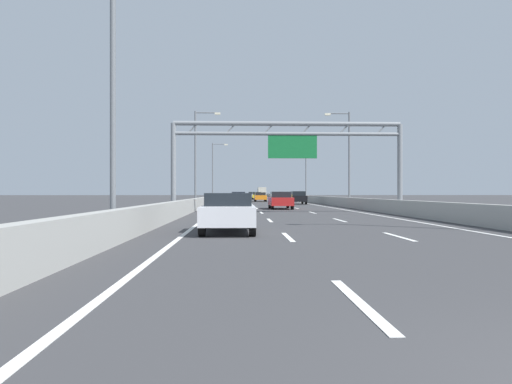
{
  "coord_description": "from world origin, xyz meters",
  "views": [
    {
      "loc": [
        -3.37,
        -2.63,
        1.45
      ],
      "look_at": [
        -0.27,
        83.54,
        1.48
      ],
      "focal_mm": 33.13,
      "sensor_mm": 36.0,
      "label": 1
    }
  ],
  "objects_px": {
    "sign_gantry": "(288,143)",
    "red_car": "(280,200)",
    "streetlamp_left_far": "(214,168)",
    "box_truck": "(262,192)",
    "yellow_car": "(257,196)",
    "streetlamp_left_near": "(120,77)",
    "black_car": "(298,198)",
    "streetlamp_left_mid": "(198,152)",
    "streetlamp_right_mid": "(347,153)",
    "white_car": "(228,212)",
    "streetlamp_right_far": "(305,168)",
    "orange_car": "(260,197)",
    "blue_car": "(238,197)",
    "silver_car": "(251,195)"
  },
  "relations": [
    {
      "from": "silver_car",
      "to": "yellow_car",
      "type": "bearing_deg",
      "value": -89.47
    },
    {
      "from": "sign_gantry",
      "to": "black_car",
      "type": "height_order",
      "value": "sign_gantry"
    },
    {
      "from": "black_car",
      "to": "box_truck",
      "type": "relative_size",
      "value": 0.5
    },
    {
      "from": "streetlamp_right_far",
      "to": "streetlamp_left_near",
      "type": "bearing_deg",
      "value": -103.7
    },
    {
      "from": "sign_gantry",
      "to": "orange_car",
      "type": "xyz_separation_m",
      "value": [
        -0.14,
        39.93,
        -4.09
      ]
    },
    {
      "from": "streetlamp_left_near",
      "to": "streetlamp_right_far",
      "type": "xyz_separation_m",
      "value": [
        14.93,
        61.26,
        0.0
      ]
    },
    {
      "from": "streetlamp_left_near",
      "to": "streetlamp_right_mid",
      "type": "xyz_separation_m",
      "value": [
        14.93,
        30.63,
        0.0
      ]
    },
    {
      "from": "streetlamp_left_mid",
      "to": "streetlamp_left_far",
      "type": "xyz_separation_m",
      "value": [
        0.0,
        30.63,
        0.0
      ]
    },
    {
      "from": "yellow_car",
      "to": "red_car",
      "type": "relative_size",
      "value": 0.96
    },
    {
      "from": "orange_car",
      "to": "box_truck",
      "type": "xyz_separation_m",
      "value": [
        3.55,
        69.06,
        0.85
      ]
    },
    {
      "from": "yellow_car",
      "to": "box_truck",
      "type": "relative_size",
      "value": 0.53
    },
    {
      "from": "orange_car",
      "to": "silver_car",
      "type": "relative_size",
      "value": 1.03
    },
    {
      "from": "white_car",
      "to": "sign_gantry",
      "type": "bearing_deg",
      "value": 76.25
    },
    {
      "from": "streetlamp_left_near",
      "to": "blue_car",
      "type": "xyz_separation_m",
      "value": [
        4.02,
        44.28,
        -4.63
      ]
    },
    {
      "from": "streetlamp_left_mid",
      "to": "red_car",
      "type": "height_order",
      "value": "streetlamp_left_mid"
    },
    {
      "from": "streetlamp_left_mid",
      "to": "blue_car",
      "type": "bearing_deg",
      "value": 73.57
    },
    {
      "from": "streetlamp_left_far",
      "to": "streetlamp_right_far",
      "type": "bearing_deg",
      "value": 0.0
    },
    {
      "from": "streetlamp_left_mid",
      "to": "red_car",
      "type": "bearing_deg",
      "value": -39.51
    },
    {
      "from": "streetlamp_left_far",
      "to": "red_car",
      "type": "bearing_deg",
      "value": -78.27
    },
    {
      "from": "streetlamp_left_near",
      "to": "streetlamp_left_mid",
      "type": "bearing_deg",
      "value": 90.0
    },
    {
      "from": "yellow_car",
      "to": "box_truck",
      "type": "distance_m",
      "value": 47.45
    },
    {
      "from": "streetlamp_right_mid",
      "to": "yellow_car",
      "type": "xyz_separation_m",
      "value": [
        -7.29,
        47.3,
        -4.64
      ]
    },
    {
      "from": "streetlamp_left_near",
      "to": "black_car",
      "type": "bearing_deg",
      "value": 74.5
    },
    {
      "from": "sign_gantry",
      "to": "streetlamp_right_mid",
      "type": "distance_m",
      "value": 16.17
    },
    {
      "from": "streetlamp_right_mid",
      "to": "streetlamp_right_far",
      "type": "height_order",
      "value": "same"
    },
    {
      "from": "streetlamp_left_far",
      "to": "box_truck",
      "type": "xyz_separation_m",
      "value": [
        10.92,
        64.0,
        -3.8
      ]
    },
    {
      "from": "yellow_car",
      "to": "silver_car",
      "type": "bearing_deg",
      "value": 90.53
    },
    {
      "from": "sign_gantry",
      "to": "yellow_car",
      "type": "distance_m",
      "value": 61.8
    },
    {
      "from": "yellow_car",
      "to": "orange_car",
      "type": "distance_m",
      "value": 21.74
    },
    {
      "from": "red_car",
      "to": "white_car",
      "type": "xyz_separation_m",
      "value": [
        -3.96,
        -23.56,
        -0.03
      ]
    },
    {
      "from": "blue_car",
      "to": "streetlamp_left_near",
      "type": "bearing_deg",
      "value": -95.19
    },
    {
      "from": "streetlamp_left_near",
      "to": "box_truck",
      "type": "height_order",
      "value": "streetlamp_left_near"
    },
    {
      "from": "streetlamp_left_near",
      "to": "orange_car",
      "type": "bearing_deg",
      "value": 82.53
    },
    {
      "from": "streetlamp_left_far",
      "to": "yellow_car",
      "type": "relative_size",
      "value": 2.14
    },
    {
      "from": "streetlamp_right_far",
      "to": "streetlamp_left_mid",
      "type": "bearing_deg",
      "value": -115.99
    },
    {
      "from": "streetlamp_left_far",
      "to": "black_car",
      "type": "distance_m",
      "value": 24.15
    },
    {
      "from": "black_car",
      "to": "silver_car",
      "type": "bearing_deg",
      "value": 93.26
    },
    {
      "from": "sign_gantry",
      "to": "silver_car",
      "type": "relative_size",
      "value": 3.53
    },
    {
      "from": "streetlamp_left_near",
      "to": "streetlamp_left_far",
      "type": "bearing_deg",
      "value": 90.0
    },
    {
      "from": "streetlamp_left_mid",
      "to": "silver_car",
      "type": "distance_m",
      "value": 77.56
    },
    {
      "from": "streetlamp_right_mid",
      "to": "red_car",
      "type": "distance_m",
      "value": 10.68
    },
    {
      "from": "streetlamp_right_mid",
      "to": "streetlamp_left_near",
      "type": "bearing_deg",
      "value": -115.99
    },
    {
      "from": "yellow_car",
      "to": "white_car",
      "type": "xyz_separation_m",
      "value": [
        -3.93,
        -77.2,
        -0.02
      ]
    },
    {
      "from": "streetlamp_right_far",
      "to": "red_car",
      "type": "height_order",
      "value": "streetlamp_right_far"
    },
    {
      "from": "streetlamp_right_mid",
      "to": "streetlamp_right_far",
      "type": "xyz_separation_m",
      "value": [
        0.0,
        30.63,
        0.0
      ]
    },
    {
      "from": "blue_car",
      "to": "black_car",
      "type": "bearing_deg",
      "value": -28.6
    },
    {
      "from": "blue_car",
      "to": "silver_car",
      "type": "relative_size",
      "value": 0.98
    },
    {
      "from": "streetlamp_right_far",
      "to": "red_car",
      "type": "relative_size",
      "value": 2.05
    },
    {
      "from": "sign_gantry",
      "to": "streetlamp_right_far",
      "type": "bearing_deg",
      "value": 80.63
    },
    {
      "from": "sign_gantry",
      "to": "red_car",
      "type": "bearing_deg",
      "value": 88.84
    }
  ]
}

